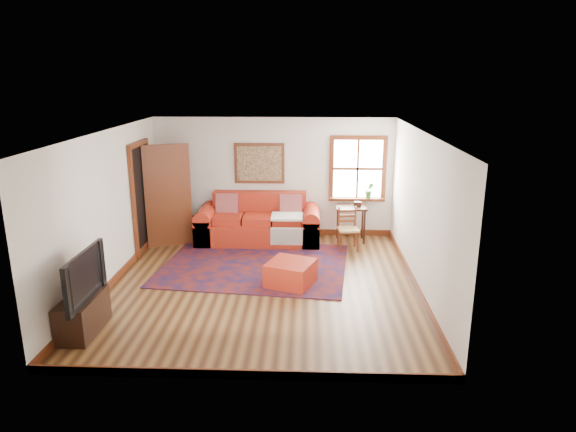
{
  "coord_description": "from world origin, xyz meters",
  "views": [
    {
      "loc": [
        0.72,
        -7.85,
        3.37
      ],
      "look_at": [
        0.38,
        0.6,
        1.01
      ],
      "focal_mm": 32.0,
      "sensor_mm": 36.0,
      "label": 1
    }
  ],
  "objects_px": {
    "ladder_back_chair": "(348,227)",
    "media_cabinet": "(83,314)",
    "red_leather_sofa": "(259,226)",
    "side_table": "(351,212)",
    "red_ottoman": "(291,273)"
  },
  "relations": [
    {
      "from": "red_ottoman",
      "to": "media_cabinet",
      "type": "relative_size",
      "value": 0.76
    },
    {
      "from": "red_ottoman",
      "to": "side_table",
      "type": "height_order",
      "value": "side_table"
    },
    {
      "from": "red_ottoman",
      "to": "side_table",
      "type": "bearing_deg",
      "value": 84.03
    },
    {
      "from": "red_ottoman",
      "to": "media_cabinet",
      "type": "bearing_deg",
      "value": -127.66
    },
    {
      "from": "media_cabinet",
      "to": "red_ottoman",
      "type": "bearing_deg",
      "value": 31.89
    },
    {
      "from": "side_table",
      "to": "media_cabinet",
      "type": "relative_size",
      "value": 0.81
    },
    {
      "from": "red_ottoman",
      "to": "ladder_back_chair",
      "type": "bearing_deg",
      "value": 80.42
    },
    {
      "from": "red_leather_sofa",
      "to": "media_cabinet",
      "type": "distance_m",
      "value": 4.45
    },
    {
      "from": "red_leather_sofa",
      "to": "media_cabinet",
      "type": "relative_size",
      "value": 2.73
    },
    {
      "from": "red_ottoman",
      "to": "media_cabinet",
      "type": "height_order",
      "value": "media_cabinet"
    },
    {
      "from": "red_leather_sofa",
      "to": "red_ottoman",
      "type": "relative_size",
      "value": 3.58
    },
    {
      "from": "red_ottoman",
      "to": "side_table",
      "type": "distance_m",
      "value": 2.64
    },
    {
      "from": "side_table",
      "to": "ladder_back_chair",
      "type": "height_order",
      "value": "ladder_back_chair"
    },
    {
      "from": "ladder_back_chair",
      "to": "media_cabinet",
      "type": "distance_m",
      "value": 5.19
    },
    {
      "from": "side_table",
      "to": "media_cabinet",
      "type": "bearing_deg",
      "value": -133.98
    }
  ]
}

